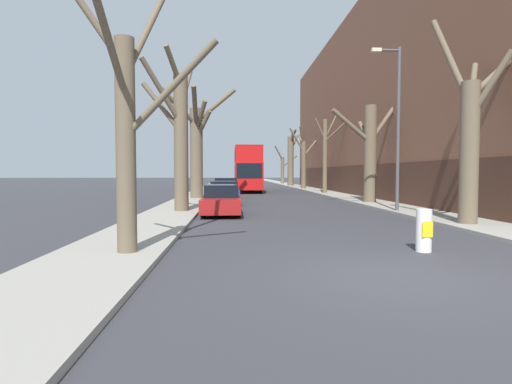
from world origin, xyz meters
TOP-DOWN VIEW (x-y plane):
  - ground_plane at (0.00, 0.00)m, footprint 300.00×300.00m
  - sidewalk_left at (-5.73, 50.00)m, footprint 2.49×120.00m
  - sidewalk_right at (5.73, 50.00)m, footprint 2.49×120.00m
  - building_facade_right at (11.97, 28.48)m, footprint 10.08×46.07m
  - street_tree_left_0 at (-5.22, 2.05)m, footprint 3.45×4.48m
  - street_tree_left_1 at (-5.40, 12.01)m, footprint 2.19×4.18m
  - street_tree_left_2 at (-5.44, 21.56)m, footprint 5.13×3.80m
  - street_tree_right_0 at (5.44, 6.67)m, footprint 2.76×2.94m
  - street_tree_right_1 at (5.46, 17.06)m, footprint 4.47×2.20m
  - street_tree_right_2 at (5.43, 28.44)m, footprint 3.28×2.48m
  - street_tree_right_3 at (5.23, 38.74)m, footprint 3.75×2.81m
  - street_tree_right_4 at (5.25, 48.95)m, footprint 1.66×2.50m
  - street_tree_right_5 at (5.48, 60.10)m, footprint 3.89×3.58m
  - double_decker_bus at (-1.44, 33.79)m, footprint 2.58×10.93m
  - parked_car_0 at (-3.42, 11.34)m, footprint 1.72×4.38m
  - parked_car_1 at (-3.42, 17.41)m, footprint 1.83×4.51m
  - parked_car_2 at (-3.42, 22.98)m, footprint 1.84×4.10m
  - lamp_post at (4.76, 11.44)m, footprint 1.40×0.20m
  - traffic_bollard at (1.69, 2.31)m, footprint 0.36×0.37m

SIDE VIEW (x-z plane):
  - ground_plane at x=0.00m, z-range 0.00..0.00m
  - sidewalk_left at x=-5.73m, z-range 0.00..0.12m
  - sidewalk_right at x=5.73m, z-range 0.00..0.12m
  - traffic_bollard at x=1.69m, z-range 0.00..1.03m
  - parked_car_0 at x=-3.42m, z-range -0.03..1.32m
  - parked_car_1 at x=-3.42m, z-range -0.03..1.36m
  - parked_car_2 at x=-3.42m, z-range -0.05..1.47m
  - double_decker_bus at x=-1.44m, z-range 0.29..4.70m
  - street_tree_right_5 at x=5.48m, z-range -0.49..5.94m
  - street_tree_left_0 at x=-5.22m, z-range -0.63..6.64m
  - street_tree_right_0 at x=5.44m, z-range -0.70..7.02m
  - street_tree_right_1 at x=5.46m, z-range 0.12..6.38m
  - street_tree_right_3 at x=5.23m, z-range -0.31..6.88m
  - street_tree_right_2 at x=5.43m, z-range -0.08..7.49m
  - street_tree_left_1 at x=-5.40m, z-range 0.04..7.53m
  - street_tree_right_4 at x=5.25m, z-range -0.16..7.77m
  - street_tree_left_2 at x=-5.44m, z-range -0.11..7.93m
  - lamp_post at x=4.76m, z-range 0.46..8.20m
  - building_facade_right at x=11.97m, z-range -0.01..15.48m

